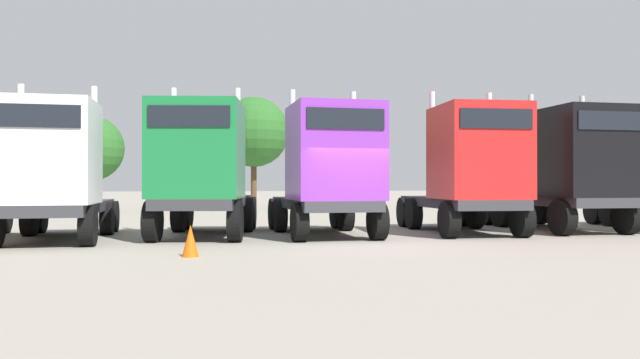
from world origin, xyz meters
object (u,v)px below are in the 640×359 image
at_px(semi_truck_white, 51,170).
at_px(semi_truck_purple, 330,169).
at_px(traffic_cone_mid, 190,241).
at_px(semi_truck_red, 471,168).
at_px(semi_truck_black, 572,168).
at_px(semi_truck_green, 201,168).

bearing_deg(semi_truck_white, semi_truck_purple, 90.44).
height_order(semi_truck_white, traffic_cone_mid, semi_truck_white).
height_order(semi_truck_white, semi_truck_red, semi_truck_red).
relative_size(semi_truck_white, traffic_cone_mid, 8.45).
height_order(semi_truck_purple, traffic_cone_mid, semi_truck_purple).
bearing_deg(semi_truck_black, semi_truck_purple, -87.62).
distance_m(semi_truck_purple, semi_truck_black, 8.05).
relative_size(semi_truck_purple, semi_truck_black, 0.95).
xyz_separation_m(semi_truck_purple, semi_truck_red, (4.43, 0.05, 0.05)).
distance_m(semi_truck_white, traffic_cone_mid, 5.42).
bearing_deg(semi_truck_white, semi_truck_red, 90.31).
xyz_separation_m(semi_truck_green, semi_truck_purple, (3.67, -0.45, -0.01)).
distance_m(semi_truck_green, semi_truck_black, 11.72).
bearing_deg(semi_truck_black, semi_truck_white, -88.25).
relative_size(semi_truck_green, semi_truck_purple, 1.05).
bearing_deg(semi_truck_purple, semi_truck_black, 90.90).
bearing_deg(semi_truck_green, semi_truck_white, -71.60).
distance_m(semi_truck_purple, semi_truck_red, 4.43).
height_order(semi_truck_green, traffic_cone_mid, semi_truck_green).
bearing_deg(semi_truck_red, semi_truck_green, -89.29).
height_order(semi_truck_purple, semi_truck_red, semi_truck_red).
height_order(semi_truck_red, semi_truck_black, semi_truck_black).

